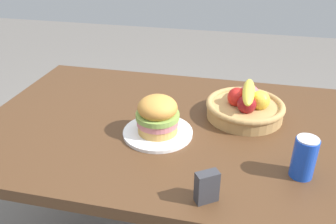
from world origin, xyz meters
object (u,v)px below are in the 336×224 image
at_px(soda_can, 304,158).
at_px(plate, 158,132).
at_px(sandwich, 158,115).
at_px(fruit_basket, 246,106).
at_px(napkin_holder, 207,187).

bearing_deg(soda_can, plate, 164.78).
height_order(plate, sandwich, sandwich).
relative_size(soda_can, fruit_basket, 0.43).
bearing_deg(soda_can, sandwich, 164.78).
bearing_deg(napkin_holder, soda_can, -0.91).
height_order(plate, napkin_holder, napkin_holder).
height_order(fruit_basket, napkin_holder, fruit_basket).
height_order(plate, fruit_basket, fruit_basket).
height_order(sandwich, napkin_holder, sandwich).
bearing_deg(fruit_basket, sandwich, -146.46).
xyz_separation_m(plate, soda_can, (0.46, -0.12, 0.06)).
xyz_separation_m(soda_can, fruit_basket, (-0.17, 0.31, -0.02)).
bearing_deg(fruit_basket, plate, -146.46).
bearing_deg(fruit_basket, napkin_holder, -99.79).
bearing_deg(sandwich, napkin_holder, -54.60).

